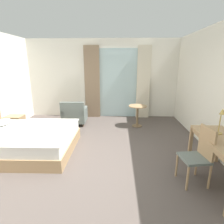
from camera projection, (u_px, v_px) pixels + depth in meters
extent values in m
cube|color=#564C47|center=(88.00, 165.00, 3.72)|extent=(6.07, 7.46, 0.10)
cube|color=white|center=(102.00, 79.00, 6.68)|extent=(5.67, 0.12, 2.81)
cube|color=silver|center=(118.00, 84.00, 6.63)|extent=(1.41, 0.02, 2.48)
cube|color=#897056|center=(92.00, 83.00, 6.55)|extent=(0.54, 0.10, 2.57)
cube|color=beige|center=(143.00, 83.00, 6.48)|extent=(0.47, 0.10, 2.57)
cube|color=tan|center=(26.00, 146.00, 4.16)|extent=(2.18, 1.79, 0.26)
cube|color=white|center=(25.00, 136.00, 4.10)|extent=(2.11, 1.74, 0.23)
cube|color=silver|center=(40.00, 131.00, 4.06)|extent=(1.45, 1.76, 0.03)
ellipsoid|color=white|center=(2.00, 122.00, 4.48)|extent=(0.40, 0.58, 0.12)
cube|color=tan|center=(15.00, 123.00, 5.38)|extent=(0.52, 0.38, 0.47)
cube|color=#8F704E|center=(10.00, 122.00, 5.17)|extent=(0.44, 0.01, 0.11)
cube|color=tan|center=(218.00, 145.00, 3.66)|extent=(0.06, 0.06, 0.74)
cube|color=tan|center=(190.00, 144.00, 3.69)|extent=(0.06, 0.06, 0.74)
cube|color=slate|center=(194.00, 158.00, 2.98)|extent=(0.47, 0.47, 0.04)
cube|color=tan|center=(207.00, 142.00, 2.93)|extent=(0.09, 0.40, 0.51)
cylinder|color=tan|center=(177.00, 165.00, 3.21)|extent=(0.04, 0.04, 0.43)
cylinder|color=tan|center=(188.00, 178.00, 2.84)|extent=(0.04, 0.04, 0.43)
cylinder|color=tan|center=(196.00, 164.00, 3.25)|extent=(0.04, 0.04, 0.43)
cylinder|color=tan|center=(210.00, 177.00, 2.88)|extent=(0.04, 0.04, 0.43)
cylinder|color=tan|center=(218.00, 133.00, 3.17)|extent=(0.13, 0.13, 0.02)
cylinder|color=tan|center=(220.00, 123.00, 3.12)|extent=(0.02, 0.02, 0.36)
cone|color=tan|center=(223.00, 111.00, 3.04)|extent=(0.11, 0.12, 0.11)
cube|color=slate|center=(75.00, 117.00, 6.03)|extent=(0.77, 0.78, 0.27)
cube|color=slate|center=(72.00, 109.00, 5.63)|extent=(0.75, 0.15, 0.43)
cube|color=slate|center=(84.00, 111.00, 5.97)|extent=(0.13, 0.76, 0.16)
cube|color=slate|center=(65.00, 111.00, 5.97)|extent=(0.13, 0.76, 0.16)
cylinder|color=#4C3D2D|center=(86.00, 119.00, 6.38)|extent=(0.04, 0.04, 0.10)
cylinder|color=#4C3D2D|center=(68.00, 119.00, 6.38)|extent=(0.04, 0.04, 0.10)
cylinder|color=#4C3D2D|center=(83.00, 125.00, 5.77)|extent=(0.04, 0.04, 0.10)
cylinder|color=#4C3D2D|center=(64.00, 125.00, 5.77)|extent=(0.04, 0.04, 0.10)
cylinder|color=tan|center=(138.00, 106.00, 5.68)|extent=(0.57, 0.57, 0.03)
cylinder|color=brown|center=(137.00, 116.00, 5.77)|extent=(0.07, 0.07, 0.65)
cylinder|color=brown|center=(137.00, 126.00, 5.85)|extent=(0.31, 0.31, 0.02)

